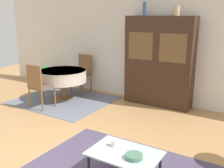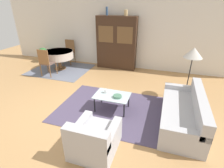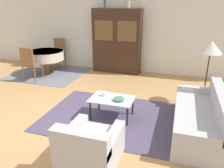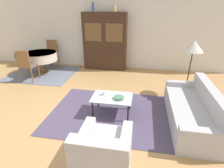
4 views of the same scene
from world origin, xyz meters
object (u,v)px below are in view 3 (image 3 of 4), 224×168
(armchair, at_px, (90,148))
(display_cabinet, at_px, (117,41))
(coffee_table, at_px, (112,100))
(floor_lamp, at_px, (211,49))
(potted_plant, at_px, (26,56))
(dining_chair_near, at_px, (30,62))
(cup, at_px, (104,94))
(bowl, at_px, (119,99))
(dining_chair_far, at_px, (59,51))
(vase_tall, at_px, (105,3))
(couch, at_px, (202,119))
(vase_short, at_px, (128,5))
(dining_table, at_px, (46,56))

(armchair, xyz_separation_m, display_cabinet, (-0.95, 4.58, 0.77))
(coffee_table, xyz_separation_m, floor_lamp, (1.89, 1.36, 0.93))
(potted_plant, bearing_deg, dining_chair_near, -48.30)
(cup, bearing_deg, dining_chair_near, 155.00)
(display_cabinet, bearing_deg, bowl, -72.73)
(dining_chair_far, xyz_separation_m, vase_tall, (1.81, 0.08, 1.67))
(dining_chair_far, bearing_deg, bowl, 135.88)
(cup, xyz_separation_m, potted_plant, (-4.13, 2.77, -0.10))
(couch, distance_m, floor_lamp, 1.74)
(dining_chair_near, xyz_separation_m, potted_plant, (-1.29, 1.44, -0.22))
(armchair, height_order, potted_plant, armchair)
(armchair, relative_size, vase_short, 4.22)
(cup, bearing_deg, dining_table, 142.92)
(display_cabinet, height_order, vase_short, vase_short)
(dining_table, xyz_separation_m, dining_chair_near, (0.00, -0.82, -0.02))
(coffee_table, distance_m, dining_chair_far, 4.31)
(vase_short, bearing_deg, dining_chair_far, -178.30)
(coffee_table, height_order, vase_short, vase_short)
(cup, relative_size, vase_short, 0.43)
(dining_chair_near, bearing_deg, cup, -25.00)
(armchair, xyz_separation_m, coffee_table, (-0.13, 1.46, 0.11))
(dining_chair_far, bearing_deg, dining_table, 90.00)
(vase_tall, xyz_separation_m, potted_plant, (-3.10, -0.28, -1.89))
(coffee_table, xyz_separation_m, display_cabinet, (-0.83, 3.12, 0.67))
(dining_chair_far, relative_size, vase_short, 4.81)
(armchair, relative_size, coffee_table, 1.01)
(armchair, xyz_separation_m, potted_plant, (-4.45, 4.30, 0.09))
(vase_tall, bearing_deg, dining_chair_near, -136.43)
(dining_table, bearing_deg, dining_chair_near, -90.00)
(cup, bearing_deg, dining_chair_far, 133.73)
(couch, bearing_deg, potted_plant, 64.71)
(dining_chair_near, bearing_deg, display_cabinet, 37.86)
(floor_lamp, bearing_deg, dining_chair_near, 179.49)
(coffee_table, bearing_deg, cup, 159.63)
(dining_chair_far, bearing_deg, armchair, 125.10)
(couch, xyz_separation_m, vase_short, (-2.23, 3.16, 1.93))
(dining_chair_far, height_order, vase_tall, vase_tall)
(couch, height_order, dining_chair_far, dining_chair_far)
(armchair, relative_size, potted_plant, 1.40)
(dining_chair_far, bearing_deg, coffee_table, 134.96)
(dining_chair_near, relative_size, cup, 11.21)
(dining_chair_near, distance_m, bowl, 3.52)
(display_cabinet, relative_size, potted_plant, 3.24)
(floor_lamp, distance_m, vase_short, 3.08)
(display_cabinet, relative_size, dining_table, 1.76)
(couch, bearing_deg, vase_short, 35.26)
(couch, distance_m, dining_table, 5.32)
(dining_table, relative_size, cup, 12.91)
(dining_table, bearing_deg, dining_chair_far, 90.00)
(floor_lamp, distance_m, cup, 2.59)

